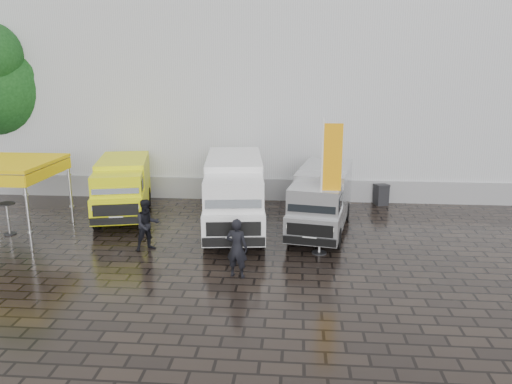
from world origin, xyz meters
TOP-DOWN VIEW (x-y plane):
  - ground at (0.00, 0.00)m, footprint 120.00×120.00m
  - exhibition_hall at (2.00, 16.00)m, footprint 44.00×16.00m
  - hall_plinth at (2.00, 7.95)m, footprint 44.00×0.15m
  - van_yellow at (-6.91, 4.90)m, footprint 3.04×5.33m
  - van_white at (-2.10, 3.55)m, footprint 2.78×6.40m
  - van_silver at (1.18, 3.61)m, footprint 2.71×5.60m
  - canopy_tent at (-10.27, 2.25)m, footprint 3.39×3.39m
  - flagpole at (1.22, 1.28)m, footprint 0.88×0.50m
  - tree at (-14.09, 8.97)m, footprint 4.65×4.65m
  - cocktail_table at (-10.37, 2.26)m, footprint 0.60×0.60m
  - wheelie_bin at (4.04, 7.56)m, footprint 0.71×0.71m
  - person_front at (-1.47, -0.83)m, footprint 0.74×0.58m
  - person_tent at (-4.76, 1.15)m, footprint 1.09×1.04m

SIDE VIEW (x-z plane):
  - ground at x=0.00m, z-range 0.00..0.00m
  - wheelie_bin at x=4.04m, z-range 0.00..0.94m
  - hall_plinth at x=2.00m, z-range 0.00..1.00m
  - cocktail_table at x=-10.37m, z-range 0.00..1.20m
  - person_tent at x=-4.76m, z-range 0.00..1.77m
  - person_front at x=-1.47m, z-range 0.00..1.80m
  - van_yellow at x=-6.91m, z-range 0.00..2.32m
  - van_silver at x=1.18m, z-range 0.00..2.33m
  - van_white at x=-2.10m, z-range 0.00..2.69m
  - flagpole at x=1.22m, z-range 0.23..4.76m
  - canopy_tent at x=-10.27m, z-range 1.22..4.01m
  - tree at x=-14.09m, z-range 1.18..9.53m
  - exhibition_hall at x=2.00m, z-range 0.00..12.00m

